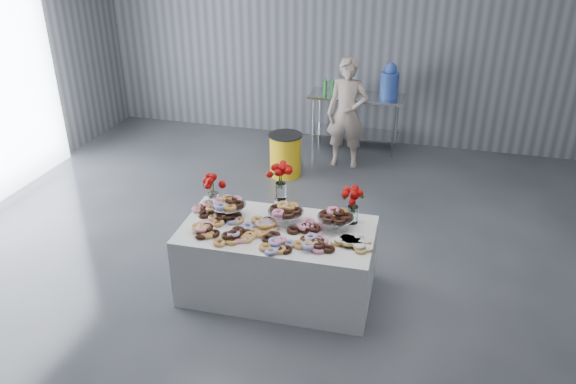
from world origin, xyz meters
name	(u,v)px	position (x,y,z in m)	size (l,w,h in m)	color
ground	(252,285)	(0.00, 0.00, 0.00)	(9.00, 9.00, 0.00)	#35383D
room_walls	(216,28)	(-0.27, 0.07, 2.64)	(8.04, 9.04, 4.02)	slate
display_table	(278,261)	(0.29, -0.02, 0.38)	(1.90, 1.00, 0.75)	white
prep_table	(356,112)	(0.42, 4.10, 0.62)	(1.50, 0.60, 0.90)	silver
donut_mounds	(276,228)	(0.29, -0.07, 0.80)	(1.80, 0.80, 0.09)	#BD7845
cake_stand_left	(228,203)	(-0.26, 0.11, 0.89)	(0.36, 0.36, 0.17)	silver
cake_stand_mid	(286,210)	(0.34, 0.13, 0.89)	(0.36, 0.36, 0.17)	silver
cake_stand_right	(336,216)	(0.84, 0.14, 0.89)	(0.36, 0.36, 0.17)	silver
danish_pile	(351,242)	(1.05, -0.15, 0.81)	(0.48, 0.48, 0.11)	white
bouquet_left	(212,183)	(-0.47, 0.20, 1.05)	(0.26, 0.26, 0.42)	white
bouquet_right	(354,196)	(0.98, 0.30, 1.05)	(0.26, 0.26, 0.42)	white
bouquet_center	(281,179)	(0.23, 0.33, 1.13)	(0.26, 0.26, 0.57)	silver
water_jug	(390,82)	(0.92, 4.10, 1.15)	(0.28, 0.28, 0.55)	#406ADC
drink_bottles	(336,87)	(0.10, 4.00, 1.04)	(0.54, 0.08, 0.27)	#268C33
person	(347,113)	(0.39, 3.37, 0.83)	(0.61, 0.40, 1.66)	#CC8C93
trash_barrel	(285,155)	(-0.40, 2.76, 0.32)	(0.50, 0.50, 0.64)	yellow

